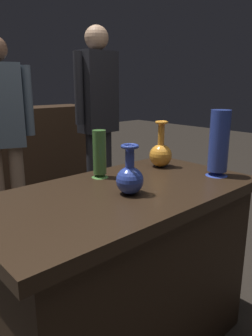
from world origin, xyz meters
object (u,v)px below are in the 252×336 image
vase_right_accent (219,144)px  vase_tall_behind (161,153)px  visitor_center_back (2,128)px  vase_left_accent (100,155)px  shelf_vase_right (12,99)px  vase_centerpiece (130,177)px  visitor_near_right (98,113)px

vase_right_accent → vase_tall_behind: bearing=103.9°
vase_right_accent → visitor_center_back: size_ratio=0.20×
vase_left_accent → shelf_vase_right: 2.12m
vase_right_accent → visitor_center_back: visitor_center_back is taller
shelf_vase_right → vase_centerpiece: bearing=-102.9°
vase_centerpiece → visitor_center_back: 1.49m
shelf_vase_right → visitor_near_right: bearing=-74.3°
visitor_center_back → shelf_vase_right: bearing=-97.0°
vase_centerpiece → visitor_near_right: visitor_near_right is taller
vase_centerpiece → vase_tall_behind: 0.46m
vase_left_accent → visitor_center_back: visitor_center_back is taller
vase_tall_behind → vase_left_accent: (-0.36, 0.06, 0.03)m
vase_left_accent → vase_right_accent: 0.56m
vase_right_accent → shelf_vase_right: size_ratio=2.06×
visitor_near_right → visitor_center_back: size_ratio=1.08×
vase_tall_behind → shelf_vase_right: 2.13m
vase_left_accent → vase_right_accent: vase_right_accent is taller
visitor_center_back → vase_left_accent: bearing=109.7°
visitor_near_right → vase_tall_behind: bearing=64.3°
vase_centerpiece → vase_right_accent: 0.50m
vase_centerpiece → vase_right_accent: bearing=-10.4°
vase_centerpiece → vase_tall_behind: bearing=26.3°
vase_right_accent → visitor_near_right: 1.41m
shelf_vase_right → vase_right_accent: bearing=-91.0°
vase_centerpiece → vase_right_accent: (0.49, -0.09, 0.08)m
vase_centerpiece → visitor_near_right: 1.53m
vase_left_accent → visitor_center_back: (0.03, 1.22, 0.00)m
vase_centerpiece → visitor_center_back: (0.09, 1.49, 0.04)m
vase_centerpiece → vase_left_accent: (0.06, 0.27, 0.04)m
vase_left_accent → shelf_vase_right: size_ratio=1.47×
vase_tall_behind → visitor_center_back: bearing=104.5°
vase_tall_behind → visitor_near_right: visitor_near_right is taller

